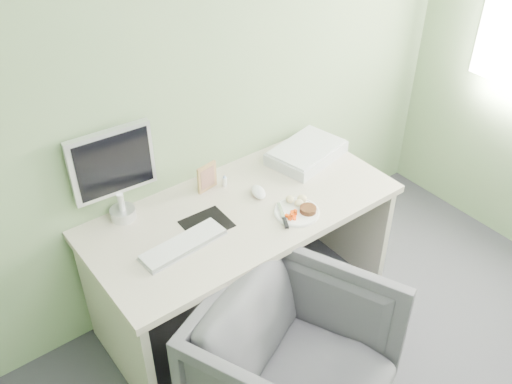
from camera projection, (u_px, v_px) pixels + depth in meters
wall_back at (195, 69)px, 2.75m from camera, size 3.50×0.00×3.50m
desk at (243, 235)px, 3.00m from camera, size 1.60×0.75×0.73m
plate at (297, 212)px, 2.85m from camera, size 0.23×0.23×0.01m
steak at (308, 209)px, 2.84m from camera, size 0.09×0.09×0.03m
potato_pile at (295, 199)px, 2.88m from camera, size 0.10×0.08×0.05m
carrot_heap at (293, 214)px, 2.80m from camera, size 0.06×0.06×0.04m
steak_knife at (284, 219)px, 2.78m from camera, size 0.11×0.19×0.01m
mousepad at (207, 224)px, 2.79m from camera, size 0.23×0.20×0.00m
keyboard at (183, 244)px, 2.65m from camera, size 0.42×0.15×0.02m
computer_mouse at (258, 192)px, 2.96m from camera, size 0.10×0.13×0.04m
photo_frame at (207, 177)px, 2.97m from camera, size 0.12×0.03×0.15m
eyedrop_bottle at (225, 181)px, 3.02m from camera, size 0.03×0.03×0.07m
scanner at (306, 153)px, 3.24m from camera, size 0.48×0.37×0.07m
monitor at (114, 171)px, 2.67m from camera, size 0.41×0.13×0.49m
desk_chair at (296, 366)px, 2.56m from camera, size 1.03×1.04×0.73m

